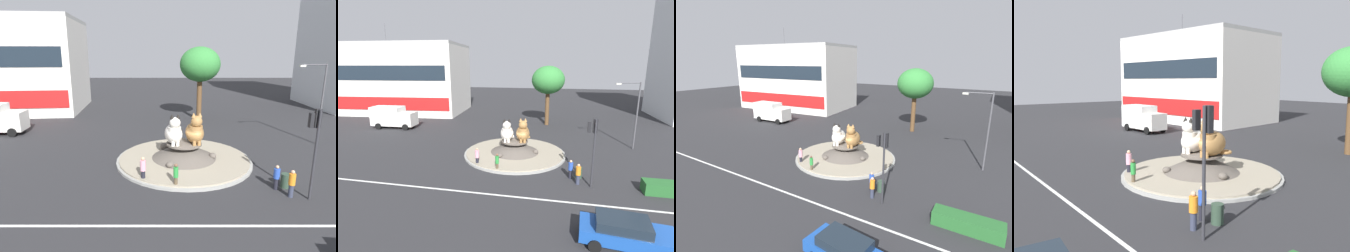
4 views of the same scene
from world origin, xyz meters
TOP-DOWN VIEW (x-y plane):
  - ground_plane at (0.00, 0.00)m, footprint 160.00×160.00m
  - lane_centreline at (0.00, -8.70)m, footprint 112.00×0.20m
  - roundabout_island at (-0.01, 0.01)m, footprint 10.49×10.49m
  - cat_statue_white at (-0.79, -0.11)m, footprint 1.67×2.51m
  - cat_statue_tabby at (0.85, 0.05)m, footprint 1.67×2.56m
  - traffic_light_mast at (6.86, -5.98)m, footprint 0.71×0.53m
  - shophouse_block at (-25.18, 21.08)m, footprint 23.07×15.37m
  - pedestrian_orange_shirt at (5.99, -5.77)m, footprint 0.38×0.38m
  - pedestrian_blue_shirt at (5.46, -4.81)m, footprint 0.37×0.37m
  - pedestrian_green_shirt at (-0.75, -4.71)m, footprint 0.31×0.31m
  - pedestrian_pink_shirt at (-2.86, -3.79)m, footprint 0.37×0.37m
  - delivery_box_truck at (-19.64, 7.71)m, footprint 6.51×2.89m
  - litter_bin at (6.15, -4.54)m, footprint 0.56×0.56m

SIDE VIEW (x-z plane):
  - ground_plane at x=0.00m, z-range 0.00..0.00m
  - lane_centreline at x=0.00m, z-range 0.00..0.01m
  - litter_bin at x=6.15m, z-range 0.00..0.90m
  - roundabout_island at x=-0.01m, z-range -0.22..1.26m
  - pedestrian_blue_shirt at x=5.46m, z-range 0.03..1.62m
  - pedestrian_orange_shirt at x=5.99m, z-range 0.04..1.73m
  - pedestrian_green_shirt at x=-0.75m, z-range 0.06..1.72m
  - pedestrian_pink_shirt at x=-2.86m, z-range 0.05..1.79m
  - delivery_box_truck at x=-19.64m, z-range 0.10..3.29m
  - cat_statue_white at x=-0.79m, z-range 1.16..3.56m
  - cat_statue_tabby at x=0.85m, z-range 1.14..3.64m
  - traffic_light_mast at x=6.86m, z-range 1.22..6.51m
  - shophouse_block at x=-25.18m, z-range -2.02..15.16m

